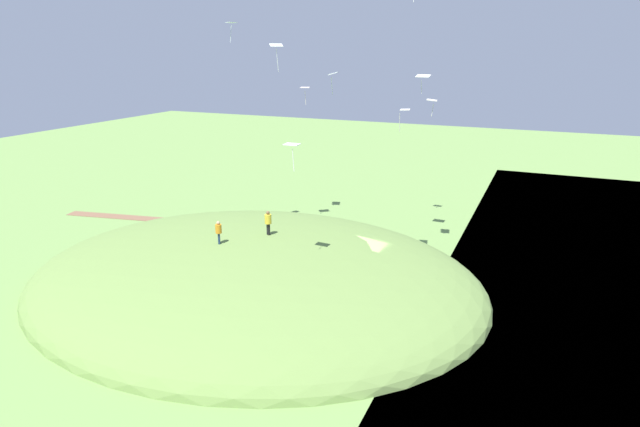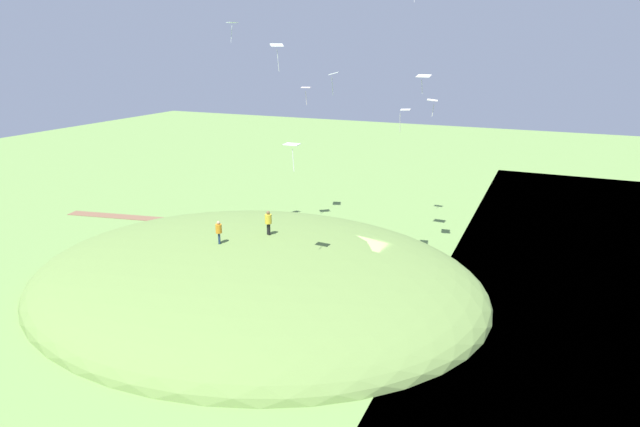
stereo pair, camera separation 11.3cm
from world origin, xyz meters
name	(u,v)px [view 1 (the left image)]	position (x,y,z in m)	size (l,w,h in m)	color
ground_plane	(366,276)	(0.00, 0.00, 0.00)	(160.00, 160.00, 0.00)	#6D9249
grass_hill	(253,281)	(6.90, 3.82, 0.00)	(31.75, 26.73, 5.88)	olive
dirt_path	(133,218)	(24.65, -4.21, 0.02)	(13.62, 1.31, 0.04)	brown
person_watching_kites	(268,220)	(6.50, 2.20, 4.00)	(0.65, 0.65, 1.74)	black
person_on_hilltop	(219,230)	(8.66, 5.07, 3.89)	(0.56, 0.56, 1.58)	navy
kite_0	(292,146)	(2.79, 5.78, 10.01)	(0.92, 0.66, 1.56)	white
kite_1	(405,111)	(-1.46, -2.97, 11.31)	(0.81, 1.04, 1.54)	white
kite_2	(305,88)	(9.53, -10.54, 12.05)	(1.15, 1.36, 1.51)	#F7DBD3
kite_3	(232,24)	(12.40, -3.60, 17.15)	(0.79, 0.94, 1.48)	white
kite_4	(423,77)	(-1.38, -8.28, 13.33)	(1.10, 0.80, 1.45)	white
kite_5	(276,47)	(9.82, -5.86, 15.50)	(1.21, 1.15, 2.14)	white
kite_6	(432,101)	(-2.59, -6.26, 11.76)	(0.94, 1.20, 1.23)	silver
kite_7	(333,74)	(4.16, -3.82, 13.57)	(0.97, 1.18, 1.69)	white
mooring_post	(441,273)	(-4.92, -1.72, 0.46)	(0.14, 0.14, 0.92)	brown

